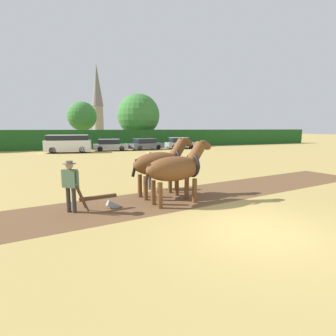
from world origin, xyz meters
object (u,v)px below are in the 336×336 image
Objects in this scene: plow at (102,201)px; tree_center at (139,115)px; church_spire at (97,101)px; farmer_at_plow at (70,182)px; farmer_beside_team at (149,167)px; parked_car_center at (180,143)px; tree_center_left at (82,116)px; parked_van at (68,143)px; parked_car_left at (110,145)px; draft_horse_lead_left at (177,168)px; draft_horse_lead_right at (161,163)px; parked_car_center_left at (146,144)px.

tree_center is at bearing 63.99° from plow.
farmer_at_plow is (-8.77, -57.54, -8.48)m from church_spire.
farmer_beside_team is 0.42× the size of parked_car_center.
parked_car_center is (3.52, -8.32, -4.19)m from tree_center.
farmer_at_plow is at bearing -95.29° from tree_center_left.
farmer_beside_team is at bearing -74.05° from parked_van.
farmer_beside_team is 22.36m from parked_car_left.
draft_horse_lead_left is at bearing -70.38° from farmer_beside_team.
draft_horse_lead_left reaches higher than plow.
tree_center is 2.86× the size of draft_horse_lead_right.
parked_car_left is 9.67m from parked_car_center.
tree_center_left is at bearing -103.88° from church_spire.
parked_car_left is at bearing -77.41° from tree_center_left.
church_spire is at bearing 82.12° from parked_car_center_left.
tree_center_left is 0.39× the size of church_spire.
farmer_beside_team is (-0.05, 1.36, -0.35)m from draft_horse_lead_right.
tree_center is 34.72m from plow.
parked_van reaches higher than parked_car_left.
parked_car_center reaches higher than parked_car_center_left.
farmer_at_plow is at bearing -95.78° from parked_car_left.
draft_horse_lead_right is at bearing -113.60° from parked_car_center.
parked_car_center is at bearing 5.78° from parked_car_left.
parked_car_left is at bearing 99.38° from farmer_beside_team.
parked_car_center is (11.60, 24.61, -0.58)m from draft_horse_lead_left.
church_spire is 4.06× the size of parked_car_left.
parked_van is at bearing -162.62° from parked_car_left.
tree_center is 1.56× the size of parked_van.
plow is (-7.78, -57.62, -9.19)m from church_spire.
parked_van is at bearing 174.17° from parked_car_center_left.
plow is 0.35× the size of parked_car_left.
parked_van is (-0.33, 23.70, 0.76)m from plow.
draft_horse_lead_left is at bearing -112.11° from parked_car_center.
parked_car_center_left is at bearing -56.63° from tree_center_left.
draft_horse_lead_left is 1.93× the size of plow.
farmer_at_plow is at bearing -173.51° from draft_horse_lead_right.
parked_car_left is at bearing 77.87° from draft_horse_lead_left.
tree_center_left reaches higher than farmer_at_plow.
parked_car_center_left is at bearing 13.16° from parked_van.
draft_horse_lead_left reaches higher than parked_car_center.
farmer_at_plow is 0.39× the size of parked_car_left.
church_spire is 6.22× the size of draft_horse_lead_right.
farmer_beside_team reaches higher than plow.
draft_horse_lead_left is 0.56× the size of parked_van.
parked_van is at bearing 83.11° from plow.
tree_center is 34.10m from draft_horse_lead_left.
parked_van is at bearing 89.61° from draft_horse_lead_left.
church_spire reaches higher than farmer_beside_team.
parked_van is 9.76m from parked_car_center_left.
parked_car_center_left is at bearing 87.68° from farmer_beside_team.
draft_horse_lead_right reaches higher than plow.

